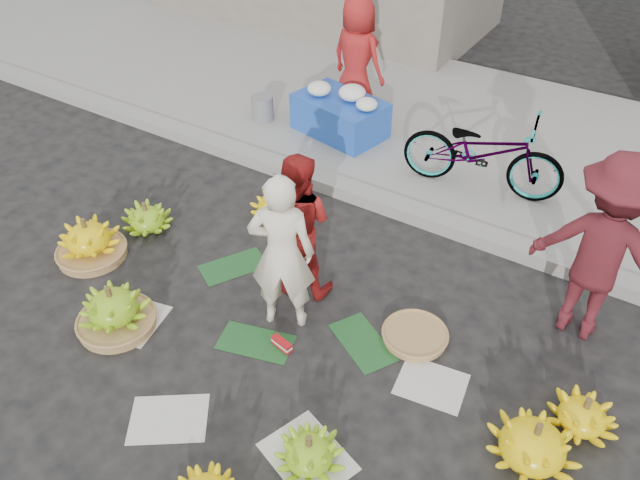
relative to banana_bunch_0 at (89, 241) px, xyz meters
The scene contains 21 objects.
ground 2.24m from the banana_bunch_0, ahead, with size 80.00×80.00×0.00m, color black.
curb 3.23m from the banana_bunch_0, 46.43° to the left, with size 40.00×0.25×0.15m, color gray.
sidewalk 4.97m from the banana_bunch_0, 63.38° to the left, with size 40.00×4.00×0.12m, color gray.
newspaper_scatter 2.33m from the banana_bunch_0, 16.57° to the right, with size 3.20×1.80×0.00m, color silver, non-canonical shape.
banana_leaves 2.16m from the banana_bunch_0, ahead, with size 2.00×1.00×0.00m, color #17461F, non-canonical shape.
banana_bunch_0 is the anchor object (origin of this frame).
banana_bunch_1 1.10m from the banana_bunch_0, 30.63° to the right, with size 0.74×0.74×0.47m.
banana_bunch_3 3.26m from the banana_bunch_0, 14.16° to the right, with size 0.65×0.65×0.32m.
banana_bunch_4 4.51m from the banana_bunch_0, ahead, with size 0.86×0.86×0.41m.
banana_bunch_5 4.79m from the banana_bunch_0, ahead, with size 0.65×0.65×0.32m.
banana_bunch_6 0.67m from the banana_bunch_0, 76.88° to the left, with size 0.63×0.63×0.33m.
banana_bunch_7 1.97m from the banana_bunch_0, 53.62° to the left, with size 0.56×0.56×0.33m.
basket_spare 3.37m from the banana_bunch_0, 12.46° to the left, with size 0.57×0.57×0.07m, color olive.
incense_stack 2.36m from the banana_bunch_0, ahead, with size 0.20×0.06×0.08m, color #B51319.
vendor_cream 2.27m from the banana_bunch_0, ahead, with size 0.57×0.37×1.55m, color white.
vendor_red 2.22m from the banana_bunch_0, 20.56° to the left, with size 0.71×0.55×1.45m, color red.
man_striped 4.80m from the banana_bunch_0, 20.20° to the left, with size 1.14×0.66×1.77m, color maroon.
flower_table 3.53m from the banana_bunch_0, 74.58° to the left, with size 1.27×0.94×0.66m.
grey_bucket 3.17m from the banana_bunch_0, 92.56° to the left, with size 0.30×0.30×0.33m, color slate.
flower_vendor 4.11m from the banana_bunch_0, 77.99° to the left, with size 0.78×0.51×1.58m, color red.
bicycle 4.30m from the banana_bunch_0, 46.79° to the left, with size 1.79×0.62×0.94m, color gray.
Camera 1 is at (2.35, -3.05, 4.13)m, focal length 35.00 mm.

